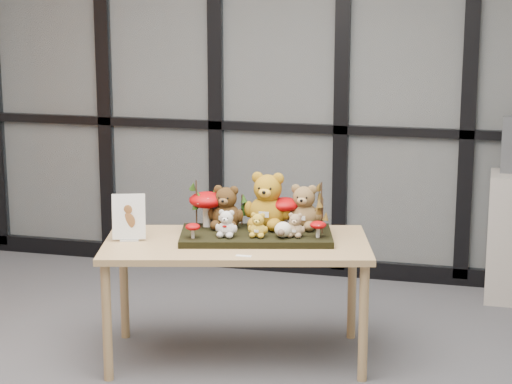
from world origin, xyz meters
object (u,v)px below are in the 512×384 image
(bear_brown_medium, at_px, (226,205))
(bear_tan_back, at_px, (304,204))
(mushroom_back_left, at_px, (207,208))
(bear_pooh_yellow, at_px, (268,197))
(mushroom_front_left, at_px, (193,230))
(diorama_tray, at_px, (256,236))
(display_table, at_px, (236,253))
(plush_cream_hedgehog, at_px, (283,229))
(bear_white_bow, at_px, (227,222))
(mushroom_front_right, at_px, (318,228))
(bear_beige_small, at_px, (295,224))
(sign_holder, at_px, (129,220))
(mushroom_back_right, at_px, (284,211))
(bear_small_yellow, at_px, (258,224))

(bear_brown_medium, height_order, bear_tan_back, bear_tan_back)
(mushroom_back_left, bearing_deg, bear_pooh_yellow, 11.55)
(bear_brown_medium, distance_m, mushroom_front_left, 0.29)
(bear_pooh_yellow, bearing_deg, diorama_tray, -119.18)
(display_table, xyz_separation_m, mushroom_back_left, (-0.21, 0.14, 0.21))
(display_table, relative_size, bear_tan_back, 5.73)
(plush_cream_hedgehog, bearing_deg, display_table, 170.50)
(bear_brown_medium, bearing_deg, bear_white_bow, -87.24)
(bear_white_bow, bearing_deg, plush_cream_hedgehog, -2.37)
(plush_cream_hedgehog, distance_m, mushroom_front_right, 0.19)
(mushroom_front_right, bearing_deg, plush_cream_hedgehog, -166.83)
(bear_brown_medium, xyz_separation_m, bear_beige_small, (0.41, -0.08, -0.06))
(diorama_tray, distance_m, bear_beige_small, 0.24)
(plush_cream_hedgehog, xyz_separation_m, sign_holder, (-0.82, -0.15, 0.03))
(bear_beige_small, bearing_deg, mushroom_back_right, 106.04)
(bear_pooh_yellow, xyz_separation_m, bear_small_yellow, (-0.00, -0.21, -0.10))
(bear_pooh_yellow, relative_size, mushroom_back_right, 1.84)
(diorama_tray, bearing_deg, bear_small_yellow, -82.63)
(bear_tan_back, bearing_deg, display_table, -157.93)
(bear_brown_medium, height_order, mushroom_back_right, bear_brown_medium)
(sign_holder, bearing_deg, display_table, -6.48)
(mushroom_back_right, bearing_deg, sign_holder, -155.82)
(mushroom_back_left, distance_m, sign_holder, 0.44)
(mushroom_front_left, bearing_deg, bear_brown_medium, 65.96)
(bear_brown_medium, relative_size, bear_small_yellow, 1.83)
(mushroom_back_left, xyz_separation_m, mushroom_front_left, (0.00, -0.25, -0.06))
(mushroom_front_left, bearing_deg, plush_cream_hedgehog, 16.64)
(diorama_tray, bearing_deg, sign_holder, -176.94)
(bear_beige_small, xyz_separation_m, sign_holder, (-0.88, -0.18, 0.01))
(bear_brown_medium, distance_m, bear_small_yellow, 0.26)
(bear_brown_medium, xyz_separation_m, mushroom_back_right, (0.31, 0.09, -0.04))
(bear_pooh_yellow, bearing_deg, mushroom_front_left, -150.13)
(bear_tan_back, relative_size, mushroom_front_left, 3.09)
(bear_small_yellow, bearing_deg, display_table, 164.74)
(bear_beige_small, relative_size, plush_cream_hedgehog, 1.55)
(bear_pooh_yellow, relative_size, mushroom_front_left, 3.91)
(mushroom_back_left, distance_m, mushroom_back_right, 0.43)
(bear_pooh_yellow, distance_m, bear_tan_back, 0.20)
(bear_tan_back, bearing_deg, bear_brown_medium, 179.50)
(bear_white_bow, bearing_deg, mushroom_front_right, -1.88)
(bear_pooh_yellow, height_order, plush_cream_hedgehog, bear_pooh_yellow)
(mushroom_back_left, height_order, sign_holder, sign_holder)
(bear_white_bow, relative_size, plush_cream_hedgehog, 1.75)
(bear_pooh_yellow, distance_m, mushroom_front_left, 0.48)
(bear_tan_back, bearing_deg, plush_cream_hedgehog, -121.78)
(bear_tan_back, relative_size, bear_beige_small, 1.91)
(mushroom_back_left, bearing_deg, sign_holder, -143.63)
(bear_brown_medium, distance_m, sign_holder, 0.54)
(mushroom_back_right, bearing_deg, mushroom_back_left, -168.36)
(display_table, relative_size, sign_holder, 6.10)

